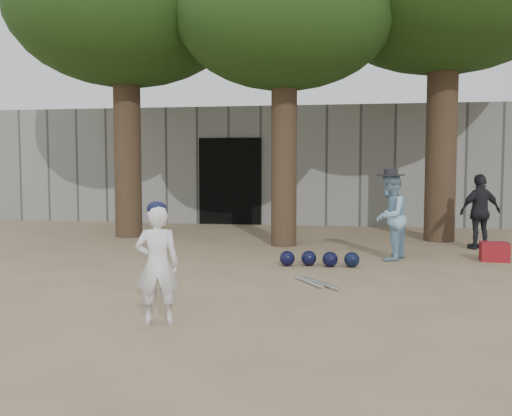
% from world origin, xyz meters
% --- Properties ---
extents(ground, '(70.00, 70.00, 0.00)m').
position_xyz_m(ground, '(0.00, 0.00, 0.00)').
color(ground, '#937C5E').
rests_on(ground, ground).
extents(boy_player, '(0.47, 0.37, 1.14)m').
position_xyz_m(boy_player, '(0.02, -1.27, 0.57)').
color(boy_player, white).
rests_on(boy_player, ground).
extents(spectator_blue, '(0.74, 0.82, 1.39)m').
position_xyz_m(spectator_blue, '(2.46, 2.85, 0.69)').
color(spectator_blue, '#84B0CD').
rests_on(spectator_blue, ground).
extents(spectator_dark, '(0.86, 0.62, 1.36)m').
position_xyz_m(spectator_dark, '(4.14, 4.31, 0.68)').
color(spectator_dark, black).
rests_on(spectator_dark, ground).
extents(red_bag, '(0.44, 0.35, 0.30)m').
position_xyz_m(red_bag, '(4.09, 3.00, 0.15)').
color(red_bag, maroon).
rests_on(red_bag, ground).
extents(back_building, '(16.00, 5.24, 3.00)m').
position_xyz_m(back_building, '(-0.00, 10.33, 1.50)').
color(back_building, gray).
rests_on(back_building, ground).
extents(helmet_row, '(1.19, 0.30, 0.23)m').
position_xyz_m(helmet_row, '(1.39, 2.07, 0.12)').
color(helmet_row, black).
rests_on(helmet_row, ground).
extents(bat_pile, '(0.64, 0.74, 0.06)m').
position_xyz_m(bat_pile, '(1.41, 0.74, 0.03)').
color(bat_pile, silver).
rests_on(bat_pile, ground).
extents(tree_row, '(11.40, 5.80, 6.69)m').
position_xyz_m(tree_row, '(0.74, 5.02, 4.69)').
color(tree_row, brown).
rests_on(tree_row, ground).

